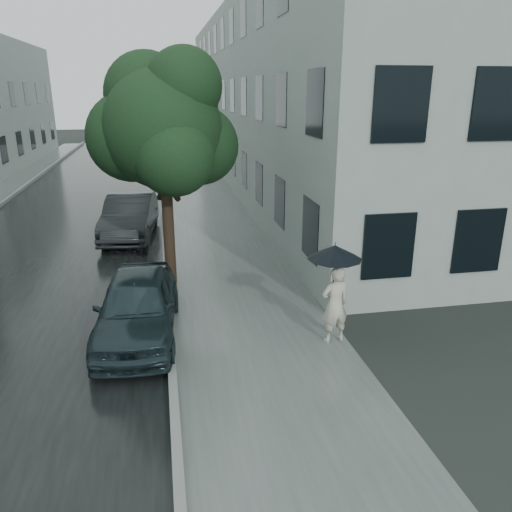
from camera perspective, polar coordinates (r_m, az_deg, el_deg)
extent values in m
plane|color=black|center=(9.78, -0.14, -11.57)|extent=(120.00, 120.00, 0.00)
cube|color=slate|center=(20.97, -5.59, 4.96)|extent=(3.50, 60.00, 0.01)
cube|color=slate|center=(20.88, -10.60, 4.87)|extent=(0.15, 60.00, 0.15)
cube|color=black|center=(21.19, -20.11, 4.04)|extent=(6.85, 60.00, 0.00)
cube|color=#8F9C96|center=(28.70, 3.59, 17.73)|extent=(7.00, 36.00, 9.00)
cube|color=black|center=(28.04, -3.66, 17.70)|extent=(0.08, 32.40, 7.20)
cube|color=black|center=(39.31, -24.68, 15.65)|extent=(0.08, 16.20, 6.40)
imported|color=beige|center=(10.13, 9.00, -5.51)|extent=(0.65, 0.49, 1.62)
cylinder|color=black|center=(9.93, 8.85, -2.42)|extent=(0.02, 0.02, 0.76)
cone|color=black|center=(9.76, 9.00, 0.45)|extent=(1.19, 1.19, 0.28)
cylinder|color=black|center=(9.71, 9.05, 1.34)|extent=(0.02, 0.02, 0.08)
cylinder|color=black|center=(10.08, 8.73, -4.60)|extent=(0.03, 0.03, 0.06)
cylinder|color=#332619|center=(13.04, -9.94, 2.86)|extent=(0.29, 0.29, 2.88)
sphere|color=#1C3E1F|center=(12.60, -10.60, 14.10)|extent=(2.88, 2.88, 2.88)
sphere|color=#1C3E1F|center=(13.01, -6.48, 12.44)|extent=(1.99, 1.99, 1.99)
sphere|color=#1C3E1F|center=(13.08, -14.07, 13.07)|extent=(2.22, 2.22, 2.22)
sphere|color=#1C3E1F|center=(11.89, -9.33, 11.19)|extent=(1.88, 1.88, 1.88)
sphere|color=#1C3E1F|center=(13.24, -12.36, 17.57)|extent=(2.11, 2.11, 2.11)
sphere|color=#1C3E1F|center=(12.37, -8.20, 18.76)|extent=(1.79, 1.79, 1.79)
cylinder|color=black|center=(17.46, -10.54, 10.65)|extent=(0.12, 0.12, 5.18)
cylinder|color=black|center=(17.97, -10.08, 2.75)|extent=(0.28, 0.28, 0.20)
cylinder|color=black|center=(17.27, -11.94, 19.12)|extent=(0.51, 0.17, 0.08)
sphere|color=silver|center=(17.22, -12.96, 18.89)|extent=(0.32, 0.32, 0.32)
imported|color=#1B2A2F|center=(10.58, -13.41, -5.54)|extent=(1.83, 4.03, 1.34)
imported|color=#232528|center=(17.84, -14.22, 4.43)|extent=(1.95, 4.49, 1.44)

